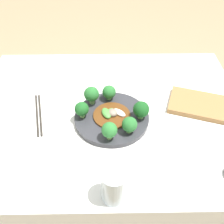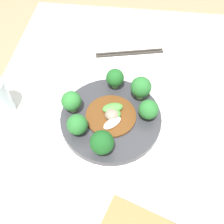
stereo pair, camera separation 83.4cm
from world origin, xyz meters
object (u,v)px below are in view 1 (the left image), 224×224
Objects in this scene: broccoli_northwest at (130,125)px; stirfry_center at (112,114)px; broccoli_west at (141,110)px; cutting_board at (206,106)px; broccoli_north at (109,130)px; drinking_glass at (114,186)px; broccoli_east at (82,109)px; plate at (112,118)px; broccoli_southeast at (92,94)px; broccoli_south at (110,92)px; chopsticks at (39,114)px.

broccoli_northwest is 0.45× the size of stirfry_center.
broccoli_west is 0.22× the size of cutting_board.
drinking_glass is at bearing 94.04° from broccoli_north.
broccoli_west is 0.27m from cutting_board.
broccoli_north is 1.05× the size of broccoli_east.
stirfry_center is at bearing -75.48° from plate.
broccoli_southeast is 1.18× the size of broccoli_northwest.
broccoli_west is at bearing 155.42° from broccoli_southeast.
broccoli_east is (0.10, 0.10, 0.00)m from broccoli_south.
plate is 0.12m from broccoli_southeast.
broccoli_west reaches higher than broccoli_south.
broccoli_southeast is 0.11m from stirfry_center.
broccoli_west reaches higher than stirfry_center.
broccoli_south is (0.01, -0.10, 0.04)m from plate.
plate is 0.12m from broccoli_north.
stirfry_center is (0.06, -0.08, -0.03)m from broccoli_northwest.
drinking_glass is at bearing 90.40° from plate.
broccoli_northwest reaches higher than broccoli_south.
broccoli_south is 0.28m from chopsticks.
broccoli_southeast is (0.07, -0.07, 0.05)m from plate.
cutting_board is (-0.63, -0.03, 0.01)m from chopsticks.
broccoli_west is (-0.10, 0.01, 0.05)m from plate.
drinking_glass is (0.06, 0.23, 0.00)m from broccoli_northwest.
drinking_glass is at bearing 91.12° from broccoli_south.
chopsticks is (0.26, -0.13, -0.05)m from broccoli_north.
broccoli_west reaches higher than cutting_board.
cutting_board is (-0.43, 0.01, -0.05)m from broccoli_southeast.
broccoli_southeast is at bearing -113.17° from broccoli_east.
broccoli_east is at bearing -24.60° from broccoli_northwest.
stirfry_center is at bearing -178.37° from broccoli_east.
broccoli_west is at bearing 14.87° from cutting_board.
drinking_glass is 0.36× the size of cutting_board.
broccoli_west is (-0.18, 0.08, -0.00)m from broccoli_southeast.
broccoli_west is 0.50× the size of stirfry_center.
cutting_board is at bearing 174.33° from broccoli_south.
broccoli_east is 0.47m from cutting_board.
broccoli_northwest is 0.27× the size of chopsticks.
broccoli_west is 0.31m from drinking_glass.
stirfry_center is 0.28m from chopsticks.
plate is at bearing -96.52° from broccoli_north.
chopsticks is 0.63m from cutting_board.
plate reaches higher than chopsticks.
broccoli_north is 0.14m from broccoli_east.
broccoli_west reaches higher than plate.
broccoli_northwest is at bearing 131.69° from broccoli_southeast.
plate is 0.31m from drinking_glass.
broccoli_south reaches higher than chopsticks.
plate is 3.76× the size of broccoli_southeast.
broccoli_north is at bearing 23.84° from cutting_board.
broccoli_west is (-0.11, -0.10, -0.00)m from broccoli_north.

